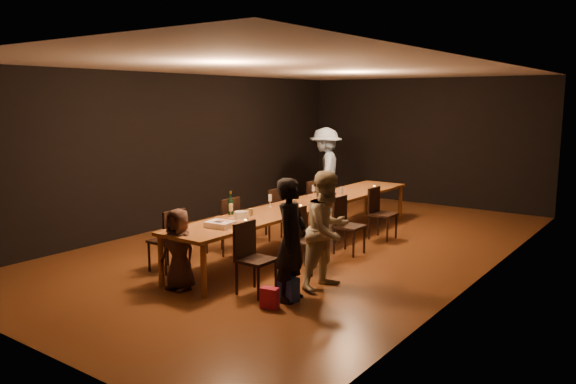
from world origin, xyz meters
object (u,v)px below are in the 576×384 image
Objects in this scene: chair_left_0 at (166,240)px; birthday_cake at (220,224)px; chair_left_2 at (268,213)px; ice_bucket at (322,194)px; chair_right_2 at (350,226)px; chair_right_3 at (383,214)px; champagne_bottle at (231,203)px; table at (307,206)px; child at (179,249)px; chair_left_1 at (222,225)px; chair_left_3 at (305,203)px; chair_right_1 at (308,240)px; man_blue at (325,171)px; woman_birthday at (291,240)px; plate_stack at (241,215)px; chair_right_0 at (256,259)px; woman_tan at (328,230)px.

birthday_cake is at bearing -80.10° from chair_left_0.
ice_bucket reaches higher than chair_left_2.
chair_left_0 is at bearing -35.31° from chair_right_2.
champagne_bottle is at bearing -24.71° from chair_right_3.
chair_right_2 is 1.00× the size of chair_left_0.
child reaches higher than table.
chair_left_1 is 1.83m from child.
chair_right_2 is 0.85× the size of child.
chair_right_2 and chair_left_1 have the same top height.
chair_left_3 is at bearing -90.00° from chair_right_3.
chair_left_3 is (0.00, 1.20, 0.00)m from chair_left_2.
chair_right_2 is (0.00, 1.20, 0.00)m from chair_right_1.
ice_bucket is at bearing 6.96° from man_blue.
table is at bearing -90.00° from chair_right_2.
child is at bearing -155.43° from chair_left_1.
chair_left_0 is 1.00m from birthday_cake.
chair_left_2 is at bearing 106.36° from birthday_cake.
chair_right_1 is 0.60× the size of woman_birthday.
chair_left_2 is at bearing -54.78° from chair_right_3.
chair_right_1 is 1.07m from plate_stack.
birthday_cake is at bearing -76.59° from plate_stack.
chair_left_1 is 1.90m from ice_bucket.
birthday_cake is 0.61m from plate_stack.
plate_stack is 0.54× the size of champagne_bottle.
chair_right_3 is 3.00m from plate_stack.
chair_right_2 is 2.41× the size of birthday_cake.
chair_right_1 is at bearing 180.00° from chair_right_0.
woman_birthday is 4.02× the size of birthday_cake.
table is 2.21m from woman_tan.
table is 16.48× the size of champagne_bottle.
chair_right_1 is at bearing 13.37° from champagne_bottle.
man_blue is (-0.39, 2.56, 0.48)m from chair_left_2.
chair_left_1 is 1.00× the size of chair_left_3.
plate_stack is at bearing -45.94° from chair_left_0.
woman_tan is at bearing -0.36° from plate_stack.
ice_bucket reaches higher than chair_right_2.
chair_right_0 is at bearing -70.50° from table.
chair_left_3 is at bearing 0.00° from chair_left_0.
chair_right_0 is 1.70m from chair_left_0.
man_blue reaches higher than chair_right_0.
table is 6.45× the size of chair_right_2.
chair_right_0 is (0.85, -2.40, -0.24)m from table.
chair_left_2 is 0.59× the size of woman_tan.
chair_left_1 reaches higher than birthday_cake.
table is 6.45× the size of chair_right_0.
chair_left_1 reaches higher than table.
ice_bucket is at bearing -163.75° from chair_right_0.
chair_right_3 is 2.54m from man_blue.
chair_left_3 is 4.75× the size of plate_stack.
chair_right_0 is at bearing -144.69° from chair_left_2.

